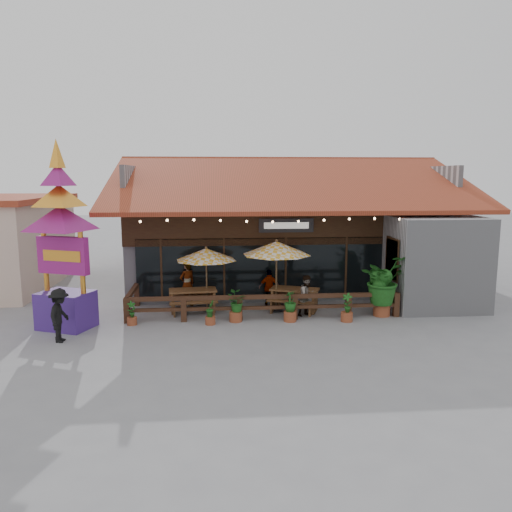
{
  "coord_description": "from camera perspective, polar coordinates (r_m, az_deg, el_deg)",
  "views": [
    {
      "loc": [
        -3.37,
        -17.91,
        5.16
      ],
      "look_at": [
        -1.74,
        1.5,
        2.02
      ],
      "focal_mm": 35.0,
      "sensor_mm": 36.0,
      "label": 1
    }
  ],
  "objects": [
    {
      "name": "ground",
      "position": [
        18.94,
        5.67,
        -6.7
      ],
      "size": [
        100.0,
        100.0,
        0.0
      ],
      "primitive_type": "plane",
      "color": "gray",
      "rests_on": "ground"
    },
    {
      "name": "diner_a",
      "position": [
        20.0,
        -7.86,
        -3.2
      ],
      "size": [
        0.79,
        0.74,
        1.82
      ],
      "primitive_type": "imported",
      "rotation": [
        0.0,
        0.0,
        3.77
      ],
      "color": "#342210",
      "rests_on": "ground"
    },
    {
      "name": "umbrella_left",
      "position": [
        19.09,
        -5.71,
        0.16
      ],
      "size": [
        2.89,
        2.89,
        2.51
      ],
      "color": "brown",
      "rests_on": "ground"
    },
    {
      "name": "planter_b",
      "position": [
        17.64,
        -5.25,
        -6.57
      ],
      "size": [
        0.38,
        0.41,
        0.87
      ],
      "color": "brown",
      "rests_on": "ground"
    },
    {
      "name": "picnic_table_left",
      "position": [
        19.34,
        -7.23,
        -4.62
      ],
      "size": [
        1.94,
        1.72,
        0.86
      ],
      "color": "brown",
      "rests_on": "ground"
    },
    {
      "name": "planter_a",
      "position": [
        18.06,
        -14.01,
        -6.56
      ],
      "size": [
        0.36,
        0.35,
        0.85
      ],
      "color": "brown",
      "rests_on": "ground"
    },
    {
      "name": "thai_sign_tower",
      "position": [
        17.82,
        -21.4,
        3.53
      ],
      "size": [
        3.3,
        3.3,
        6.83
      ],
      "color": "#42227E",
      "rests_on": "ground"
    },
    {
      "name": "diner_c",
      "position": [
        20.04,
        1.55,
        -3.63
      ],
      "size": [
        0.87,
        0.38,
        1.46
      ],
      "primitive_type": "imported",
      "rotation": [
        0.0,
        0.0,
        3.11
      ],
      "color": "#342210",
      "rests_on": "ground"
    },
    {
      "name": "patio_railing",
      "position": [
        18.26,
        -1.14,
        -5.27
      ],
      "size": [
        10.0,
        2.6,
        0.92
      ],
      "color": "#452918",
      "rests_on": "ground"
    },
    {
      "name": "planter_d",
      "position": [
        17.94,
        3.93,
        -5.79
      ],
      "size": [
        0.59,
        0.59,
        1.12
      ],
      "color": "brown",
      "rests_on": "ground"
    },
    {
      "name": "tropical_plant",
      "position": [
        19.02,
        14.3,
        -2.79
      ],
      "size": [
        2.18,
        2.11,
        2.3
      ],
      "color": "brown",
      "rests_on": "ground"
    },
    {
      "name": "diner_b",
      "position": [
        18.65,
        5.88,
        -4.52
      ],
      "size": [
        0.95,
        0.9,
        1.54
      ],
      "primitive_type": "imported",
      "rotation": [
        0.0,
        0.0,
        0.59
      ],
      "color": "#342210",
      "rests_on": "ground"
    },
    {
      "name": "planter_e",
      "position": [
        18.21,
        10.36,
        -6.04
      ],
      "size": [
        0.45,
        0.42,
        1.04
      ],
      "color": "brown",
      "rests_on": "ground"
    },
    {
      "name": "pedestrian",
      "position": [
        16.83,
        -21.52,
        -6.33
      ],
      "size": [
        0.7,
        1.14,
        1.71
      ],
      "primitive_type": "imported",
      "rotation": [
        0.0,
        0.0,
        1.51
      ],
      "color": "black",
      "rests_on": "ground"
    },
    {
      "name": "umbrella_right",
      "position": [
        18.9,
        2.36,
        0.87
      ],
      "size": [
        3.3,
        3.3,
        2.8
      ],
      "color": "brown",
      "rests_on": "ground"
    },
    {
      "name": "restaurant_building",
      "position": [
        24.97,
        3.6,
        2.34
      ],
      "size": [
        15.5,
        14.73,
        6.09
      ],
      "color": "#ACABB0",
      "rests_on": "ground"
    },
    {
      "name": "picnic_table_right",
      "position": [
        19.35,
        4.42,
        -4.54
      ],
      "size": [
        2.27,
        2.13,
        0.87
      ],
      "color": "brown",
      "rests_on": "ground"
    },
    {
      "name": "planter_c",
      "position": [
        17.87,
        -2.34,
        -5.56
      ],
      "size": [
        0.86,
        0.82,
        1.11
      ],
      "color": "brown",
      "rests_on": "ground"
    }
  ]
}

